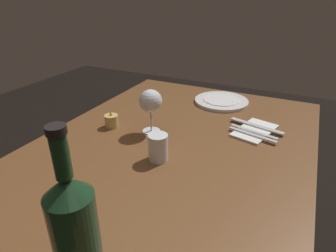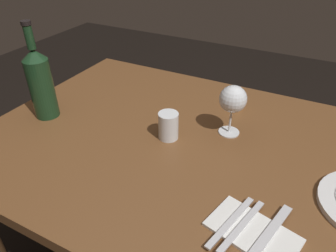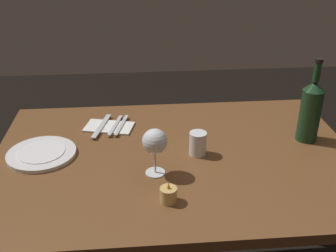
{
  "view_description": "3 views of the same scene",
  "coord_description": "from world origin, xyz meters",
  "px_view_note": "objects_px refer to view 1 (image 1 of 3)",
  "views": [
    {
      "loc": [
        -0.76,
        -0.37,
        1.23
      ],
      "look_at": [
        0.01,
        0.01,
        0.81
      ],
      "focal_mm": 31.2,
      "sensor_mm": 36.0,
      "label": 1
    },
    {
      "loc": [
        0.29,
        -0.71,
        1.31
      ],
      "look_at": [
        -0.07,
        -0.02,
        0.8
      ],
      "focal_mm": 33.61,
      "sensor_mm": 36.0,
      "label": 2
    },
    {
      "loc": [
        0.14,
        1.26,
        1.5
      ],
      "look_at": [
        0.02,
        -0.04,
        0.84
      ],
      "focal_mm": 43.78,
      "sensor_mm": 36.0,
      "label": 3
    }
  ],
  "objects_px": {
    "wine_glass_left": "(151,102)",
    "water_tumbler": "(157,148)",
    "dinner_plate": "(221,101)",
    "fork_outer": "(252,135)",
    "table_knife": "(257,126)",
    "fork_inner": "(254,132)",
    "folded_napkin": "(255,131)",
    "wine_bottle": "(75,233)",
    "votive_candle": "(112,121)"
  },
  "relations": [
    {
      "from": "fork_outer",
      "to": "table_knife",
      "type": "distance_m",
      "value": 0.08
    },
    {
      "from": "votive_candle",
      "to": "folded_napkin",
      "type": "distance_m",
      "value": 0.54
    },
    {
      "from": "fork_inner",
      "to": "dinner_plate",
      "type": "bearing_deg",
      "value": 37.42
    },
    {
      "from": "votive_candle",
      "to": "fork_outer",
      "type": "xyz_separation_m",
      "value": [
        0.15,
        -0.5,
        -0.01
      ]
    },
    {
      "from": "wine_glass_left",
      "to": "fork_outer",
      "type": "relative_size",
      "value": 0.92
    },
    {
      "from": "wine_glass_left",
      "to": "votive_candle",
      "type": "distance_m",
      "value": 0.19
    },
    {
      "from": "table_knife",
      "to": "fork_outer",
      "type": "bearing_deg",
      "value": 180.0
    },
    {
      "from": "wine_glass_left",
      "to": "water_tumbler",
      "type": "xyz_separation_m",
      "value": [
        -0.16,
        -0.11,
        -0.08
      ]
    },
    {
      "from": "votive_candle",
      "to": "folded_napkin",
      "type": "relative_size",
      "value": 0.32
    },
    {
      "from": "wine_glass_left",
      "to": "folded_napkin",
      "type": "bearing_deg",
      "value": -64.23
    },
    {
      "from": "dinner_plate",
      "to": "fork_inner",
      "type": "height_order",
      "value": "dinner_plate"
    },
    {
      "from": "fork_inner",
      "to": "table_knife",
      "type": "distance_m",
      "value": 0.06
    },
    {
      "from": "water_tumbler",
      "to": "folded_napkin",
      "type": "relative_size",
      "value": 0.41
    },
    {
      "from": "water_tumbler",
      "to": "table_knife",
      "type": "height_order",
      "value": "water_tumbler"
    },
    {
      "from": "fork_outer",
      "to": "table_knife",
      "type": "bearing_deg",
      "value": -0.0
    },
    {
      "from": "wine_glass_left",
      "to": "fork_outer",
      "type": "xyz_separation_m",
      "value": [
        0.12,
        -0.35,
        -0.11
      ]
    },
    {
      "from": "water_tumbler",
      "to": "dinner_plate",
      "type": "relative_size",
      "value": 0.35
    },
    {
      "from": "fork_outer",
      "to": "wine_glass_left",
      "type": "bearing_deg",
      "value": 108.69
    },
    {
      "from": "wine_bottle",
      "to": "fork_outer",
      "type": "bearing_deg",
      "value": -12.89
    },
    {
      "from": "water_tumbler",
      "to": "fork_outer",
      "type": "bearing_deg",
      "value": -40.75
    },
    {
      "from": "wine_bottle",
      "to": "fork_inner",
      "type": "bearing_deg",
      "value": -12.46
    },
    {
      "from": "wine_bottle",
      "to": "folded_napkin",
      "type": "distance_m",
      "value": 0.78
    },
    {
      "from": "wine_bottle",
      "to": "votive_candle",
      "type": "relative_size",
      "value": 4.8
    },
    {
      "from": "fork_inner",
      "to": "wine_bottle",
      "type": "bearing_deg",
      "value": 167.54
    },
    {
      "from": "votive_candle",
      "to": "dinner_plate",
      "type": "relative_size",
      "value": 0.27
    },
    {
      "from": "wine_bottle",
      "to": "water_tumbler",
      "type": "bearing_deg",
      "value": 10.0
    },
    {
      "from": "water_tumbler",
      "to": "folded_napkin",
      "type": "xyz_separation_m",
      "value": [
        0.33,
        -0.24,
        -0.03
      ]
    },
    {
      "from": "wine_bottle",
      "to": "fork_inner",
      "type": "height_order",
      "value": "wine_bottle"
    },
    {
      "from": "fork_inner",
      "to": "table_knife",
      "type": "height_order",
      "value": "same"
    },
    {
      "from": "wine_glass_left",
      "to": "dinner_plate",
      "type": "distance_m",
      "value": 0.44
    },
    {
      "from": "fork_outer",
      "to": "water_tumbler",
      "type": "bearing_deg",
      "value": 139.25
    },
    {
      "from": "wine_bottle",
      "to": "table_knife",
      "type": "height_order",
      "value": "wine_bottle"
    },
    {
      "from": "wine_glass_left",
      "to": "folded_napkin",
      "type": "xyz_separation_m",
      "value": [
        0.17,
        -0.35,
        -0.11
      ]
    },
    {
      "from": "wine_glass_left",
      "to": "water_tumbler",
      "type": "relative_size",
      "value": 1.9
    },
    {
      "from": "wine_bottle",
      "to": "table_knife",
      "type": "bearing_deg",
      "value": -11.62
    },
    {
      "from": "wine_glass_left",
      "to": "table_knife",
      "type": "distance_m",
      "value": 0.41
    },
    {
      "from": "wine_glass_left",
      "to": "wine_bottle",
      "type": "height_order",
      "value": "wine_bottle"
    },
    {
      "from": "wine_glass_left",
      "to": "folded_napkin",
      "type": "relative_size",
      "value": 0.77
    },
    {
      "from": "folded_napkin",
      "to": "votive_candle",
      "type": "bearing_deg",
      "value": 111.4
    },
    {
      "from": "dinner_plate",
      "to": "table_knife",
      "type": "height_order",
      "value": "dinner_plate"
    },
    {
      "from": "wine_glass_left",
      "to": "dinner_plate",
      "type": "bearing_deg",
      "value": -20.57
    },
    {
      "from": "folded_napkin",
      "to": "fork_inner",
      "type": "distance_m",
      "value": 0.03
    },
    {
      "from": "water_tumbler",
      "to": "table_knife",
      "type": "relative_size",
      "value": 0.41
    },
    {
      "from": "wine_glass_left",
      "to": "folded_napkin",
      "type": "height_order",
      "value": "wine_glass_left"
    },
    {
      "from": "dinner_plate",
      "to": "folded_napkin",
      "type": "height_order",
      "value": "dinner_plate"
    },
    {
      "from": "votive_candle",
      "to": "wine_glass_left",
      "type": "bearing_deg",
      "value": -79.17
    },
    {
      "from": "folded_napkin",
      "to": "fork_inner",
      "type": "height_order",
      "value": "fork_inner"
    },
    {
      "from": "wine_glass_left",
      "to": "dinner_plate",
      "type": "height_order",
      "value": "wine_glass_left"
    },
    {
      "from": "water_tumbler",
      "to": "table_knife",
      "type": "bearing_deg",
      "value": -33.75
    },
    {
      "from": "wine_glass_left",
      "to": "fork_inner",
      "type": "distance_m",
      "value": 0.39
    }
  ]
}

